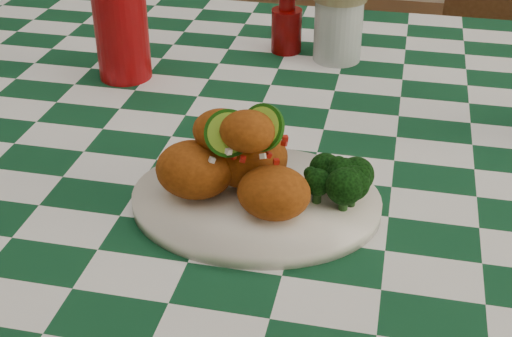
% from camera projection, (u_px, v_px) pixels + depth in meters
% --- Properties ---
extents(dining_table, '(1.66, 1.06, 0.79)m').
position_uv_depth(dining_table, '(254.00, 322.00, 1.24)').
color(dining_table, '#0E3C21').
rests_on(dining_table, ground).
extents(plate, '(0.31, 0.25, 0.02)m').
position_uv_depth(plate, '(256.00, 202.00, 0.84)').
color(plate, white).
rests_on(plate, dining_table).
extents(fried_chicken_pile, '(0.17, 0.13, 0.11)m').
position_uv_depth(fried_chicken_pile, '(250.00, 154.00, 0.81)').
color(fried_chicken_pile, '#95420E').
rests_on(fried_chicken_pile, plate).
extents(broccoli_side, '(0.07, 0.07, 0.05)m').
position_uv_depth(broccoli_side, '(335.00, 180.00, 0.82)').
color(broccoli_side, black).
rests_on(broccoli_side, plate).
extents(red_tumbler, '(0.10, 0.10, 0.15)m').
position_uv_depth(red_tumbler, '(122.00, 33.00, 1.13)').
color(red_tumbler, maroon).
rests_on(red_tumbler, dining_table).
extents(ketchup_bottle, '(0.06, 0.06, 0.12)m').
position_uv_depth(ketchup_bottle, '(287.00, 18.00, 1.23)').
color(ketchup_bottle, '#6B0505').
rests_on(ketchup_bottle, dining_table).
extents(mason_jar, '(0.09, 0.09, 0.12)m').
position_uv_depth(mason_jar, '(338.00, 26.00, 1.20)').
color(mason_jar, '#B2BCBA').
rests_on(mason_jar, dining_table).
extents(wooden_chair_left, '(0.52, 0.53, 0.84)m').
position_uv_depth(wooden_chair_left, '(138.00, 108.00, 1.87)').
color(wooden_chair_left, '#472814').
rests_on(wooden_chair_left, ground).
extents(wooden_chair_right, '(0.46, 0.47, 0.81)m').
position_uv_depth(wooden_chair_right, '(488.00, 145.00, 1.73)').
color(wooden_chair_right, '#472814').
rests_on(wooden_chair_right, ground).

